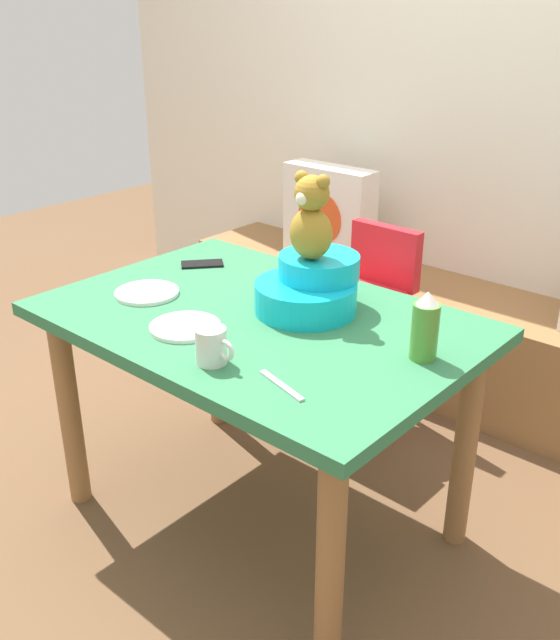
{
  "coord_description": "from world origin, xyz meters",
  "views": [
    {
      "loc": [
        1.3,
        -1.39,
        1.58
      ],
      "look_at": [
        0.0,
        0.1,
        0.69
      ],
      "focal_mm": 39.86,
      "sensor_mm": 36.0,
      "label": 1
    }
  ],
  "objects_px": {
    "infant_seat_teal": "(310,287)",
    "dinner_plate_near": "(147,293)",
    "teddy_bear": "(311,219)",
    "dinner_plate_far": "(185,327)",
    "highchair": "(364,300)",
    "cell_phone": "(202,264)",
    "coffee_mug": "(212,346)",
    "pillow_floral_left": "(329,214)",
    "dining_table": "(258,349)",
    "ketchup_bottle": "(425,327)"
  },
  "relations": [
    {
      "from": "coffee_mug",
      "to": "ketchup_bottle",
      "type": "bearing_deg",
      "value": 43.99
    },
    {
      "from": "pillow_floral_left",
      "to": "dining_table",
      "type": "distance_m",
      "value": 1.31
    },
    {
      "from": "teddy_bear",
      "to": "coffee_mug",
      "type": "relative_size",
      "value": 2.08
    },
    {
      "from": "highchair",
      "to": "coffee_mug",
      "type": "bearing_deg",
      "value": -76.81
    },
    {
      "from": "dining_table",
      "to": "pillow_floral_left",
      "type": "bearing_deg",
      "value": 118.29
    },
    {
      "from": "teddy_bear",
      "to": "dinner_plate_near",
      "type": "height_order",
      "value": "teddy_bear"
    },
    {
      "from": "ketchup_bottle",
      "to": "dinner_plate_far",
      "type": "height_order",
      "value": "ketchup_bottle"
    },
    {
      "from": "pillow_floral_left",
      "to": "dining_table",
      "type": "xyz_separation_m",
      "value": [
        0.62,
        -1.15,
        -0.05
      ]
    },
    {
      "from": "infant_seat_teal",
      "to": "cell_phone",
      "type": "height_order",
      "value": "infant_seat_teal"
    },
    {
      "from": "pillow_floral_left",
      "to": "infant_seat_teal",
      "type": "relative_size",
      "value": 1.33
    },
    {
      "from": "dining_table",
      "to": "infant_seat_teal",
      "type": "height_order",
      "value": "infant_seat_teal"
    },
    {
      "from": "teddy_bear",
      "to": "cell_phone",
      "type": "relative_size",
      "value": 1.74
    },
    {
      "from": "pillow_floral_left",
      "to": "coffee_mug",
      "type": "distance_m",
      "value": 1.63
    },
    {
      "from": "infant_seat_teal",
      "to": "teddy_bear",
      "type": "relative_size",
      "value": 1.32
    },
    {
      "from": "ketchup_bottle",
      "to": "cell_phone",
      "type": "height_order",
      "value": "ketchup_bottle"
    },
    {
      "from": "teddy_bear",
      "to": "dinner_plate_near",
      "type": "relative_size",
      "value": 1.25
    },
    {
      "from": "ketchup_bottle",
      "to": "highchair",
      "type": "bearing_deg",
      "value": 133.66
    },
    {
      "from": "cell_phone",
      "to": "infant_seat_teal",
      "type": "bearing_deg",
      "value": -146.0
    },
    {
      "from": "infant_seat_teal",
      "to": "dinner_plate_near",
      "type": "relative_size",
      "value": 1.65
    },
    {
      "from": "highchair",
      "to": "cell_phone",
      "type": "distance_m",
      "value": 0.67
    },
    {
      "from": "dinner_plate_near",
      "to": "pillow_floral_left",
      "type": "bearing_deg",
      "value": 101.27
    },
    {
      "from": "highchair",
      "to": "teddy_bear",
      "type": "height_order",
      "value": "teddy_bear"
    },
    {
      "from": "dinner_plate_near",
      "to": "dinner_plate_far",
      "type": "xyz_separation_m",
      "value": [
        0.28,
        -0.09,
        0.0
      ]
    },
    {
      "from": "highchair",
      "to": "dinner_plate_near",
      "type": "height_order",
      "value": "highchair"
    },
    {
      "from": "pillow_floral_left",
      "to": "dinner_plate_near",
      "type": "relative_size",
      "value": 2.2
    },
    {
      "from": "infant_seat_teal",
      "to": "dinner_plate_near",
      "type": "distance_m",
      "value": 0.52
    },
    {
      "from": "infant_seat_teal",
      "to": "dinner_plate_near",
      "type": "bearing_deg",
      "value": -151.95
    },
    {
      "from": "pillow_floral_left",
      "to": "dinner_plate_far",
      "type": "distance_m",
      "value": 1.46
    },
    {
      "from": "dinner_plate_near",
      "to": "teddy_bear",
      "type": "bearing_deg",
      "value": 28.0
    },
    {
      "from": "dinner_plate_near",
      "to": "dinner_plate_far",
      "type": "height_order",
      "value": "same"
    },
    {
      "from": "dining_table",
      "to": "highchair",
      "type": "bearing_deg",
      "value": 99.56
    },
    {
      "from": "coffee_mug",
      "to": "dinner_plate_far",
      "type": "bearing_deg",
      "value": 155.94
    },
    {
      "from": "dining_table",
      "to": "coffee_mug",
      "type": "relative_size",
      "value": 10.47
    },
    {
      "from": "ketchup_bottle",
      "to": "dining_table",
      "type": "bearing_deg",
      "value": -171.14
    },
    {
      "from": "pillow_floral_left",
      "to": "ketchup_bottle",
      "type": "relative_size",
      "value": 2.38
    },
    {
      "from": "highchair",
      "to": "teddy_bear",
      "type": "bearing_deg",
      "value": -70.64
    },
    {
      "from": "dinner_plate_near",
      "to": "cell_phone",
      "type": "xyz_separation_m",
      "value": [
        -0.07,
        0.3,
        -0.0
      ]
    },
    {
      "from": "teddy_bear",
      "to": "dinner_plate_far",
      "type": "relative_size",
      "value": 1.25
    },
    {
      "from": "pillow_floral_left",
      "to": "dining_table",
      "type": "bearing_deg",
      "value": -61.71
    },
    {
      "from": "dining_table",
      "to": "dinner_plate_far",
      "type": "xyz_separation_m",
      "value": [
        -0.09,
        -0.2,
        0.12
      ]
    },
    {
      "from": "pillow_floral_left",
      "to": "ketchup_bottle",
      "type": "xyz_separation_m",
      "value": [
        1.13,
        -1.08,
        0.15
      ]
    },
    {
      "from": "highchair",
      "to": "ketchup_bottle",
      "type": "xyz_separation_m",
      "value": [
        0.63,
        -0.66,
        0.31
      ]
    },
    {
      "from": "pillow_floral_left",
      "to": "dinner_plate_near",
      "type": "xyz_separation_m",
      "value": [
        0.25,
        -1.27,
        0.07
      ]
    },
    {
      "from": "dinner_plate_near",
      "to": "dinner_plate_far",
      "type": "bearing_deg",
      "value": -18.15
    },
    {
      "from": "pillow_floral_left",
      "to": "teddy_bear",
      "type": "bearing_deg",
      "value": -55.22
    },
    {
      "from": "pillow_floral_left",
      "to": "infant_seat_teal",
      "type": "xyz_separation_m",
      "value": [
        0.71,
        -1.02,
        0.13
      ]
    },
    {
      "from": "highchair",
      "to": "infant_seat_teal",
      "type": "xyz_separation_m",
      "value": [
        0.21,
        -0.61,
        0.29
      ]
    },
    {
      "from": "highchair",
      "to": "cell_phone",
      "type": "bearing_deg",
      "value": -119.57
    },
    {
      "from": "highchair",
      "to": "coffee_mug",
      "type": "distance_m",
      "value": 1.1
    },
    {
      "from": "ketchup_bottle",
      "to": "infant_seat_teal",
      "type": "bearing_deg",
      "value": 172.63
    }
  ]
}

